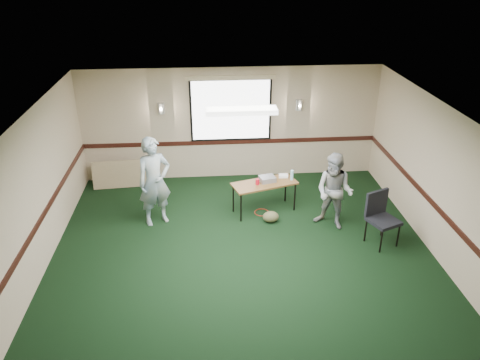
{
  "coord_description": "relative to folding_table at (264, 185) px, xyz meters",
  "views": [
    {
      "loc": [
        -0.63,
        -6.49,
        5.06
      ],
      "look_at": [
        0.0,
        1.3,
        1.2
      ],
      "focal_mm": 35.0,
      "sensor_mm": 36.0,
      "label": 1
    }
  ],
  "objects": [
    {
      "name": "cable_coil",
      "position": [
        -0.06,
        -0.08,
        -0.62
      ],
      "size": [
        0.36,
        0.36,
        0.02
      ],
      "primitive_type": "torus",
      "rotation": [
        0.0,
        0.0,
        0.14
      ],
      "color": "red",
      "rests_on": "ground"
    },
    {
      "name": "ground",
      "position": [
        -0.59,
        -2.19,
        -0.63
      ],
      "size": [
        8.0,
        8.0,
        0.0
      ],
      "primitive_type": "plane",
      "color": "black",
      "rests_on": "ground"
    },
    {
      "name": "folding_table",
      "position": [
        0.0,
        0.0,
        0.0
      ],
      "size": [
        1.45,
        0.92,
        0.67
      ],
      "rotation": [
        0.0,
        0.0,
        0.31
      ],
      "color": "#573618",
      "rests_on": "ground"
    },
    {
      "name": "game_console",
      "position": [
        0.44,
        0.26,
        0.07
      ],
      "size": [
        0.21,
        0.17,
        0.05
      ],
      "primitive_type": "cube",
      "rotation": [
        0.0,
        0.0,
        -0.11
      ],
      "color": "white",
      "rests_on": "folding_table"
    },
    {
      "name": "projector",
      "position": [
        0.07,
        0.07,
        0.1
      ],
      "size": [
        0.37,
        0.33,
        0.11
      ],
      "primitive_type": "cube",
      "rotation": [
        0.0,
        0.0,
        0.24
      ],
      "color": "gray",
      "rests_on": "folding_table"
    },
    {
      "name": "water_bottle",
      "position": [
        0.59,
        0.1,
        0.16
      ],
      "size": [
        0.07,
        0.07,
        0.22
      ],
      "primitive_type": "cylinder",
      "color": "#93D6F2",
      "rests_on": "folding_table"
    },
    {
      "name": "folded_table",
      "position": [
        -3.23,
        1.41,
        -0.3
      ],
      "size": [
        1.27,
        0.29,
        0.64
      ],
      "primitive_type": "cube",
      "rotation": [
        -0.21,
        0.0,
        0.08
      ],
      "color": "tan",
      "rests_on": "ground"
    },
    {
      "name": "conference_chair",
      "position": [
        2.03,
        -1.33,
        -0.02
      ],
      "size": [
        0.67,
        0.68,
        1.03
      ],
      "rotation": [
        0.0,
        0.0,
        0.4
      ],
      "color": "black",
      "rests_on": "ground"
    },
    {
      "name": "red_cup",
      "position": [
        -0.16,
        -0.06,
        0.11
      ],
      "size": [
        0.08,
        0.08,
        0.12
      ],
      "primitive_type": "cylinder",
      "color": "red",
      "rests_on": "folding_table"
    },
    {
      "name": "room_shell",
      "position": [
        -0.59,
        -0.06,
        0.95
      ],
      "size": [
        8.0,
        8.02,
        8.0
      ],
      "color": "#C3A88C",
      "rests_on": "ground"
    },
    {
      "name": "person_left",
      "position": [
        -2.24,
        -0.27,
        0.3
      ],
      "size": [
        0.8,
        0.69,
        1.85
      ],
      "primitive_type": "imported",
      "rotation": [
        0.0,
        0.0,
        0.44
      ],
      "color": "#416790",
      "rests_on": "ground"
    },
    {
      "name": "person_right",
      "position": [
        1.29,
        -0.72,
        0.16
      ],
      "size": [
        0.97,
        0.93,
        1.58
      ],
      "primitive_type": "imported",
      "rotation": [
        0.0,
        0.0,
        -0.63
      ],
      "color": "#7386B3",
      "rests_on": "ground"
    },
    {
      "name": "duffel_bag",
      "position": [
        0.08,
        -0.46,
        -0.51
      ],
      "size": [
        0.38,
        0.31,
        0.24
      ],
      "primitive_type": "ellipsoid",
      "rotation": [
        0.0,
        0.0,
        0.2
      ],
      "color": "#4C4C2B",
      "rests_on": "ground"
    }
  ]
}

